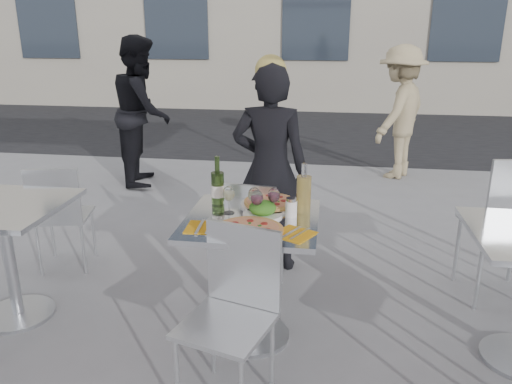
# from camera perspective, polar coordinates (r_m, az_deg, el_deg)

# --- Properties ---
(ground) EXTENTS (80.00, 80.00, 0.00)m
(ground) POSITION_cam_1_polar(r_m,az_deg,el_deg) (3.07, -0.43, -16.13)
(ground) COLOR slate
(street_asphalt) EXTENTS (24.00, 5.00, 0.00)m
(street_asphalt) POSITION_cam_1_polar(r_m,az_deg,el_deg) (9.18, 5.98, 7.18)
(street_asphalt) COLOR black
(street_asphalt) RESTS_ON ground
(main_table) EXTENTS (0.72, 0.72, 0.75)m
(main_table) POSITION_cam_1_polar(r_m,az_deg,el_deg) (2.81, -0.46, -6.99)
(main_table) COLOR #B7BABF
(main_table) RESTS_ON ground
(side_table_left) EXTENTS (0.72, 0.72, 0.75)m
(side_table_left) POSITION_cam_1_polar(r_m,az_deg,el_deg) (3.37, -26.67, -4.63)
(side_table_left) COLOR #B7BABF
(side_table_left) RESTS_ON ground
(chair_far) EXTENTS (0.42, 0.43, 0.83)m
(chair_far) POSITION_cam_1_polar(r_m,az_deg,el_deg) (3.24, -0.67, -4.38)
(chair_far) COLOR silver
(chair_far) RESTS_ON ground
(chair_near) EXTENTS (0.49, 0.49, 0.85)m
(chair_near) POSITION_cam_1_polar(r_m,az_deg,el_deg) (2.41, -2.54, -12.38)
(chair_near) COLOR silver
(chair_near) RESTS_ON ground
(side_chair_lfar) EXTENTS (0.45, 0.45, 0.82)m
(side_chair_lfar) POSITION_cam_1_polar(r_m,az_deg,el_deg) (3.89, -21.55, -1.91)
(side_chair_lfar) COLOR silver
(side_chair_lfar) RESTS_ON ground
(side_chair_rfar) EXTENTS (0.51, 0.52, 1.01)m
(side_chair_rfar) POSITION_cam_1_polar(r_m,az_deg,el_deg) (3.53, 27.26, -2.71)
(side_chair_rfar) COLOR silver
(side_chair_rfar) RESTS_ON ground
(woman_diner) EXTENTS (0.56, 0.38, 1.52)m
(woman_diner) POSITION_cam_1_polar(r_m,az_deg,el_deg) (3.63, 1.59, 2.62)
(woman_diner) COLOR black
(woman_diner) RESTS_ON ground
(pedestrian_a) EXTENTS (0.81, 0.94, 1.68)m
(pedestrian_a) POSITION_cam_1_polar(r_m,az_deg,el_deg) (5.91, -12.86, 8.99)
(pedestrian_a) COLOR black
(pedestrian_a) RESTS_ON ground
(pedestrian_b) EXTENTS (1.00, 1.17, 1.57)m
(pedestrian_b) POSITION_cam_1_polar(r_m,az_deg,el_deg) (6.24, 16.08, 8.72)
(pedestrian_b) COLOR tan
(pedestrian_b) RESTS_ON ground
(pizza_near) EXTENTS (0.35, 0.35, 0.02)m
(pizza_near) POSITION_cam_1_polar(r_m,az_deg,el_deg) (2.54, -0.82, -4.34)
(pizza_near) COLOR #E1A357
(pizza_near) RESTS_ON main_table
(pizza_far) EXTENTS (0.34, 0.34, 0.03)m
(pizza_far) POSITION_cam_1_polar(r_m,az_deg,el_deg) (2.91, 1.57, -1.25)
(pizza_far) COLOR white
(pizza_far) RESTS_ON main_table
(salad_plate) EXTENTS (0.22, 0.22, 0.09)m
(salad_plate) POSITION_cam_1_polar(r_m,az_deg,el_deg) (2.74, 0.77, -2.00)
(salad_plate) COLOR white
(salad_plate) RESTS_ON main_table
(wine_bottle) EXTENTS (0.07, 0.08, 0.29)m
(wine_bottle) POSITION_cam_1_polar(r_m,az_deg,el_deg) (2.88, -4.41, 0.59)
(wine_bottle) COLOR #395720
(wine_bottle) RESTS_ON main_table
(carafe) EXTENTS (0.08, 0.08, 0.29)m
(carafe) POSITION_cam_1_polar(r_m,az_deg,el_deg) (2.75, 5.48, -0.25)
(carafe) COLOR tan
(carafe) RESTS_ON main_table
(sugar_shaker) EXTENTS (0.06, 0.06, 0.11)m
(sugar_shaker) POSITION_cam_1_polar(r_m,az_deg,el_deg) (2.73, 4.05, -1.76)
(sugar_shaker) COLOR white
(sugar_shaker) RESTS_ON main_table
(wineglass_white_a) EXTENTS (0.07, 0.07, 0.16)m
(wineglass_white_a) POSITION_cam_1_polar(r_m,az_deg,el_deg) (2.76, -3.13, -0.28)
(wineglass_white_a) COLOR white
(wineglass_white_a) RESTS_ON main_table
(wineglass_white_b) EXTENTS (0.07, 0.07, 0.16)m
(wineglass_white_b) POSITION_cam_1_polar(r_m,az_deg,el_deg) (2.74, -0.22, -0.41)
(wineglass_white_b) COLOR white
(wineglass_white_b) RESTS_ON main_table
(wineglass_red_a) EXTENTS (0.07, 0.07, 0.16)m
(wineglass_red_a) POSITION_cam_1_polar(r_m,az_deg,el_deg) (2.69, 0.12, -0.79)
(wineglass_red_a) COLOR white
(wineglass_red_a) RESTS_ON main_table
(wineglass_red_b) EXTENTS (0.07, 0.07, 0.16)m
(wineglass_red_b) POSITION_cam_1_polar(r_m,az_deg,el_deg) (2.73, 2.06, -0.49)
(wineglass_red_b) COLOR white
(wineglass_red_b) RESTS_ON main_table
(napkin_left) EXTENTS (0.19, 0.20, 0.01)m
(napkin_left) POSITION_cam_1_polar(r_m,az_deg,el_deg) (2.61, -6.01, -4.01)
(napkin_left) COLOR orange
(napkin_left) RESTS_ON main_table
(napkin_right) EXTENTS (0.24, 0.24, 0.01)m
(napkin_right) POSITION_cam_1_polar(r_m,az_deg,el_deg) (2.52, 4.38, -4.77)
(napkin_right) COLOR orange
(napkin_right) RESTS_ON main_table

